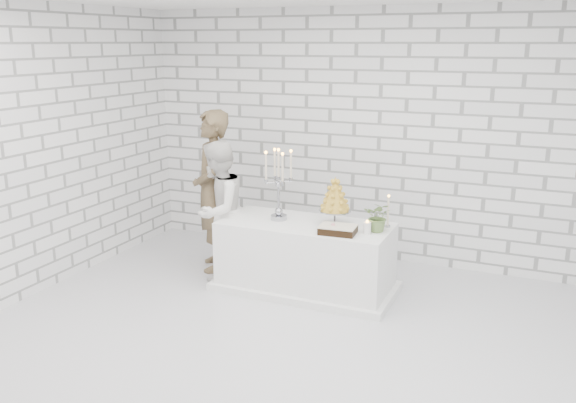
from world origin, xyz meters
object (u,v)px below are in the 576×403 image
object	(u,v)px
bride	(218,211)
candelabra	(279,184)
croquembouche	(335,201)
cake_table	(305,257)
groom	(212,191)

from	to	relation	value
bride	candelabra	bearing A→B (deg)	89.67
candelabra	bride	bearing A→B (deg)	-176.17
bride	croquembouche	xyz separation A→B (m)	(1.34, 0.09, 0.23)
cake_table	croquembouche	distance (m)	0.70
cake_table	groom	world-z (taller)	groom
croquembouche	cake_table	bearing A→B (deg)	-169.77
croquembouche	candelabra	bearing A→B (deg)	-175.72
groom	candelabra	size ratio (longest dim) A/B	2.41
croquembouche	bride	bearing A→B (deg)	-175.96
candelabra	croquembouche	bearing A→B (deg)	4.28
cake_table	groom	xyz separation A→B (m)	(-1.23, 0.19, 0.56)
croquembouche	groom	bearing A→B (deg)	174.95
bride	croquembouche	size ratio (longest dim) A/B	3.02
bride	croquembouche	bearing A→B (deg)	89.88
cake_table	croquembouche	world-z (taller)	croquembouche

